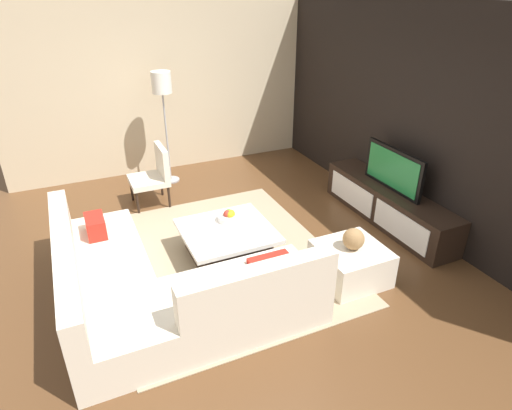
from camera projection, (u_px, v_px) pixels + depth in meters
ground_plane at (223, 262)px, 5.16m from camera, size 14.00×14.00×0.00m
feature_wall_back at (420, 120)px, 5.50m from camera, size 6.40×0.12×2.80m
side_wall_left at (163, 87)px, 7.17m from camera, size 0.12×5.20×2.80m
area_rug at (220, 258)px, 5.24m from camera, size 3.09×2.55×0.01m
media_console at (388, 205)px, 5.92m from camera, size 2.24×0.48×0.50m
television at (393, 169)px, 5.68m from camera, size 1.04×0.06×0.55m
sectional_couch at (156, 287)px, 4.29m from camera, size 2.42×2.33×0.82m
coffee_table at (227, 242)px, 5.18m from camera, size 0.99×1.04×0.38m
accent_chair_near at (155, 173)px, 6.31m from camera, size 0.54×0.53×0.87m
floor_lamp at (162, 91)px, 6.57m from camera, size 0.30×0.30×1.77m
ottoman at (351, 264)px, 4.79m from camera, size 0.70×0.70×0.40m
fruit_bowl at (229, 216)px, 5.26m from camera, size 0.28×0.28×0.14m
decorative_ball at (354, 239)px, 4.65m from camera, size 0.24×0.24×0.24m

